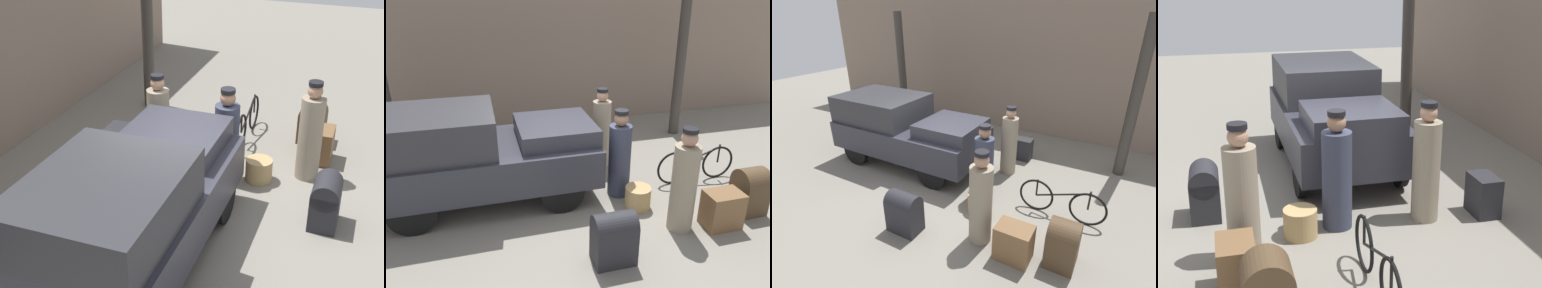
# 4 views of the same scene
# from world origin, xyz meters

# --- Properties ---
(ground_plane) EXTENTS (30.00, 30.00, 0.00)m
(ground_plane) POSITION_xyz_m (0.00, 0.00, 0.00)
(ground_plane) COLOR gray
(canopy_pillar_left) EXTENTS (0.25, 0.25, 3.75)m
(canopy_pillar_left) POSITION_xyz_m (-3.39, 2.39, 1.88)
(canopy_pillar_left) COLOR #38332D
(canopy_pillar_left) RESTS_ON ground
(truck) EXTENTS (3.91, 1.80, 1.75)m
(truck) POSITION_xyz_m (-1.64, 0.32, 0.97)
(truck) COLOR black
(truck) RESTS_ON ground
(bicycle) EXTENTS (1.69, 0.04, 0.74)m
(bicycle) POSITION_xyz_m (2.56, -0.11, 0.36)
(bicycle) COLOR black
(bicycle) RESTS_ON ground
(wicker_basket) EXTENTS (0.45, 0.45, 0.39)m
(wicker_basket) POSITION_xyz_m (1.06, -0.70, 0.20)
(wicker_basket) COLOR tan
(wicker_basket) RESTS_ON ground
(porter_with_bicycle) EXTENTS (0.39, 0.39, 1.72)m
(porter_with_bicycle) POSITION_xyz_m (0.97, 1.10, 0.79)
(porter_with_bicycle) COLOR gray
(porter_with_bicycle) RESTS_ON ground
(porter_standing_middle) EXTENTS (0.40, 0.40, 1.75)m
(porter_standing_middle) POSITION_xyz_m (1.46, -1.45, 0.80)
(porter_standing_middle) COLOR gray
(porter_standing_middle) RESTS_ON ground
(conductor_in_dark_uniform) EXTENTS (0.41, 0.41, 1.66)m
(conductor_in_dark_uniform) POSITION_xyz_m (0.89, -0.16, 0.75)
(conductor_in_dark_uniform) COLOR #33384C
(conductor_in_dark_uniform) RESTS_ON ground
(trunk_wicker_pale) EXTENTS (0.51, 0.35, 0.59)m
(trunk_wicker_pale) POSITION_xyz_m (1.04, 1.98, 0.30)
(trunk_wicker_pale) COLOR #232328
(trunk_wicker_pale) RESTS_ON ground
(trunk_large_brown) EXTENTS (0.59, 0.42, 0.62)m
(trunk_large_brown) POSITION_xyz_m (2.14, -1.58, 0.31)
(trunk_large_brown) COLOR brown
(trunk_large_brown) RESTS_ON ground
(suitcase_tan_flat) EXTENTS (0.60, 0.41, 0.80)m
(suitcase_tan_flat) POSITION_xyz_m (0.14, -1.92, 0.42)
(suitcase_tan_flat) COLOR #232328
(suitcase_tan_flat) RESTS_ON ground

